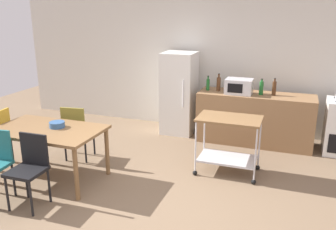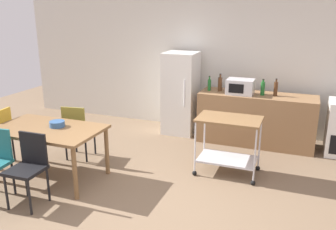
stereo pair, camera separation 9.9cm
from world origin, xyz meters
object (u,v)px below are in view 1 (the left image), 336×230
Objects in this scene: bottle_olive_oil at (219,84)px; bottle_sparkling_water at (274,88)px; bottle_soy_sauce at (208,84)px; microwave at (239,86)px; fruit_bowl at (57,125)px; dining_table at (48,134)px; chair_olive at (77,129)px; bottle_vinegar at (261,88)px; kitchen_cart at (229,136)px; chair_black at (30,166)px; refrigerator at (179,93)px.

bottle_olive_oil is 1.06× the size of bottle_sparkling_water.
bottle_soy_sauce is 0.58m from microwave.
fruit_bowl is at bearing -126.75° from bottle_olive_oil.
fruit_bowl is at bearing 45.70° from dining_table.
bottle_vinegar is (2.62, 1.69, 0.50)m from chair_olive.
bottle_vinegar reaches higher than chair_olive.
chair_black is at bearing -140.94° from kitchen_cart.
chair_black is 4.21× the size of fruit_bowl.
refrigerator is 2.62m from fruit_bowl.
chair_black reaches higher than fruit_bowl.
bottle_olive_oil is at bearing 163.96° from microwave.
dining_table is at bearing -134.30° from fruit_bowl.
dining_table is 0.97× the size of refrigerator.
bottle_soy_sauce is at bearing -142.85° from chair_olive.
refrigerator reaches higher than kitchen_cart.
fruit_bowl is at bearing -139.41° from bottle_sparkling_water.
bottle_vinegar is (2.38, 3.06, 0.50)m from chair_black.
refrigerator is 1.70× the size of kitchen_cart.
bottle_soy_sauce is at bearing -171.68° from bottle_olive_oil.
dining_table is 0.71m from chair_black.
dining_table is 3.74m from bottle_sparkling_water.
chair_black is at bearing -105.08° from refrigerator.
microwave is 0.38m from bottle_vinegar.
bottle_olive_oil reaches higher than dining_table.
chair_olive is 4.21× the size of fruit_bowl.
bottle_olive_oil is 0.97m from bottle_sparkling_water.
kitchen_cart is 3.42× the size of bottle_soy_sauce.
kitchen_cart is 1.38m from microwave.
chair_black is (0.24, -1.36, 0.00)m from chair_olive.
dining_table is 1.65× the size of kitchen_cart.
bottle_vinegar is at bearing -1.54° from bottle_soy_sauce.
dining_table is 5.36× the size of bottle_vinegar.
dining_table is 1.69× the size of chair_olive.
bottle_soy_sauce is at bearing 56.02° from fruit_bowl.
refrigerator is (1.10, 1.81, 0.26)m from chair_olive.
microwave is at bearing 46.33° from dining_table.
fruit_bowl is at bearing -137.54° from bottle_vinegar.
kitchen_cart is at bearing -50.05° from refrigerator.
bottle_olive_oil is (1.85, 2.45, 0.36)m from dining_table.
bottle_olive_oil is (1.87, 1.75, 0.51)m from chair_olive.
bottle_olive_oil reaches higher than bottle_sparkling_water.
refrigerator reaches higher than dining_table.
bottle_olive_oil is (0.19, 0.03, 0.02)m from bottle_soy_sauce.
refrigerator is 3.37× the size of microwave.
bottle_vinegar is 0.21m from bottle_sparkling_water.
microwave is at bearing -171.37° from bottle_vinegar.
bottle_olive_oil is (-0.47, 1.41, 0.46)m from kitchen_cart.
microwave reaches higher than fruit_bowl.
bottle_olive_oil is 0.40m from microwave.
chair_black is 2.70m from kitchen_cart.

